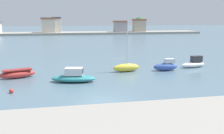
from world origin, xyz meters
TOP-DOWN VIEW (x-y plane):
  - ground_plane at (0.00, 0.00)m, footprint 400.00×400.00m
  - moored_boat_1 at (-8.51, 9.66)m, footprint 4.18×2.33m
  - moored_boat_2 at (-2.16, 6.72)m, footprint 5.05×2.65m
  - moored_boat_3 at (4.67, 10.65)m, footprint 3.74×1.54m
  - moored_boat_4 at (9.95, 10.25)m, footprint 3.26×1.23m
  - moored_boat_5 at (14.67, 11.53)m, footprint 3.96×1.65m
  - mooring_buoy_0 at (-7.98, 3.73)m, footprint 0.41×0.41m
  - mooring_buoy_2 at (-1.21, 12.88)m, footprint 0.33×0.33m
  - distant_shoreline at (0.46, 86.01)m, footprint 111.71×11.63m

SIDE VIEW (x-z plane):
  - ground_plane at x=0.00m, z-range 0.00..0.00m
  - mooring_buoy_2 at x=-1.21m, z-range 0.00..0.33m
  - mooring_buoy_0 at x=-7.98m, z-range 0.00..0.41m
  - moored_boat_1 at x=-8.51m, z-range -0.02..1.00m
  - moored_boat_2 at x=-2.16m, z-range -0.24..1.31m
  - moored_boat_3 at x=4.67m, z-range -2.70..3.84m
  - moored_boat_5 at x=14.67m, z-range -0.24..1.39m
  - moored_boat_4 at x=9.95m, z-range -0.19..1.39m
  - distant_shoreline at x=0.46m, z-range -1.85..5.38m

